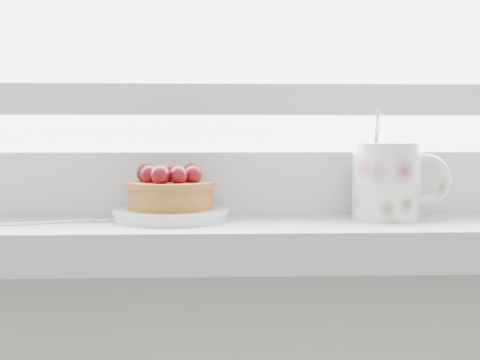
{
  "coord_description": "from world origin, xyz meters",
  "views": [
    {
      "loc": [
        -0.05,
        1.2,
        1.03
      ],
      "look_at": [
        -0.02,
        1.88,
        0.98
      ],
      "focal_mm": 50.0,
      "sensor_mm": 36.0,
      "label": 1
    }
  ],
  "objects": [
    {
      "name": "saucer",
      "position": [
        -0.09,
        1.9,
        0.95
      ],
      "size": [
        0.12,
        0.12,
        0.01
      ],
      "primitive_type": "cylinder",
      "color": "silver",
      "rests_on": "windowsill"
    },
    {
      "name": "raspberry_tart",
      "position": [
        -0.09,
        1.9,
        0.97
      ],
      "size": [
        0.09,
        0.09,
        0.05
      ],
      "color": "brown",
      "rests_on": "saucer"
    },
    {
      "name": "floral_mug",
      "position": [
        0.14,
        1.9,
        0.98
      ],
      "size": [
        0.11,
        0.09,
        0.12
      ],
      "color": "silver",
      "rests_on": "windowsill"
    },
    {
      "name": "fork",
      "position": [
        -0.21,
        1.88,
        0.94
      ],
      "size": [
        0.2,
        0.08,
        0.0
      ],
      "color": "silver",
      "rests_on": "windowsill"
    }
  ]
}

